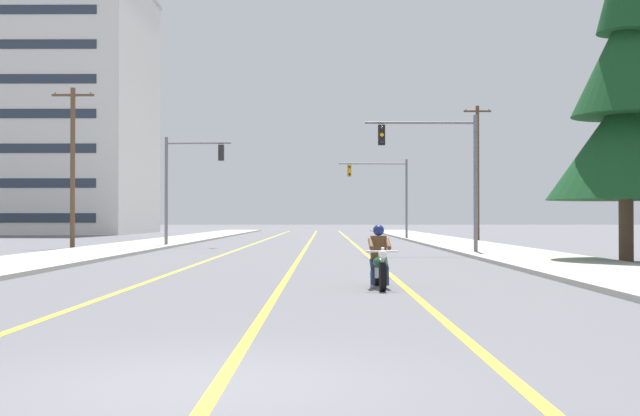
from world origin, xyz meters
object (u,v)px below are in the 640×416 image
(utility_pole_left_near, at_px, (73,164))
(apartment_building_far_left_block, at_px, (19,108))
(motorcycle_with_rider, at_px, (379,263))
(conifer_tree_right_verge_near, at_px, (625,106))
(utility_pole_right_far, at_px, (478,170))
(traffic_signal_near_right, at_px, (443,162))
(traffic_signal_mid_right, at_px, (387,186))
(traffic_signal_near_left, at_px, (184,176))

(utility_pole_left_near, xyz_separation_m, apartment_building_far_left_block, (-19.23, 41.89, 8.92))
(motorcycle_with_rider, bearing_deg, conifer_tree_right_verge_near, 46.53)
(motorcycle_with_rider, relative_size, utility_pole_right_far, 0.22)
(traffic_signal_near_right, distance_m, conifer_tree_right_verge_near, 8.91)
(motorcycle_with_rider, height_order, utility_pole_right_far, utility_pole_right_far)
(traffic_signal_mid_right, bearing_deg, traffic_signal_near_right, -89.03)
(traffic_signal_near_left, distance_m, utility_pole_left_near, 6.06)
(utility_pole_right_far, bearing_deg, utility_pole_left_near, -148.96)
(traffic_signal_near_left, bearing_deg, traffic_signal_near_right, -35.61)
(motorcycle_with_rider, xyz_separation_m, traffic_signal_near_left, (-9.16, 26.31, 3.44))
(traffic_signal_near_left, relative_size, conifer_tree_right_verge_near, 0.51)
(conifer_tree_right_verge_near, bearing_deg, traffic_signal_mid_right, 100.10)
(traffic_signal_mid_right, bearing_deg, apartment_building_far_left_block, 147.92)
(conifer_tree_right_verge_near, bearing_deg, utility_pole_right_far, 88.99)
(traffic_signal_near_left, xyz_separation_m, traffic_signal_mid_right, (12.74, 16.76, 0.10))
(motorcycle_with_rider, relative_size, traffic_signal_near_right, 0.35)
(traffic_signal_near_right, xyz_separation_m, apartment_building_far_left_block, (-38.27, 49.90, 9.41))
(motorcycle_with_rider, bearing_deg, traffic_signal_near_right, 76.60)
(traffic_signal_mid_right, height_order, utility_pole_right_far, utility_pole_right_far)
(conifer_tree_right_verge_near, bearing_deg, traffic_signal_near_right, 128.39)
(traffic_signal_near_right, relative_size, apartment_building_far_left_block, 0.23)
(traffic_signal_mid_right, xyz_separation_m, utility_pole_left_near, (-18.60, -18.18, 0.47))
(utility_pole_left_near, relative_size, apartment_building_far_left_block, 0.32)
(traffic_signal_near_right, bearing_deg, utility_pole_left_near, 157.17)
(traffic_signal_near_left, bearing_deg, apartment_building_far_left_block, 121.80)
(motorcycle_with_rider, distance_m, apartment_building_far_left_block, 76.15)
(traffic_signal_near_right, bearing_deg, motorcycle_with_rider, -103.40)
(utility_pole_left_near, height_order, utility_pole_right_far, utility_pole_right_far)
(traffic_signal_mid_right, height_order, conifer_tree_right_verge_near, conifer_tree_right_verge_near)
(utility_pole_left_near, xyz_separation_m, utility_pole_right_far, (25.02, 15.06, 0.55))
(traffic_signal_near_left, distance_m, traffic_signal_mid_right, 21.05)
(traffic_signal_near_right, relative_size, conifer_tree_right_verge_near, 0.51)
(motorcycle_with_rider, xyz_separation_m, conifer_tree_right_verge_near, (9.47, 9.99, 5.01))
(traffic_signal_mid_right, bearing_deg, traffic_signal_near_left, -127.24)
(traffic_signal_mid_right, bearing_deg, utility_pole_right_far, -25.93)
(traffic_signal_mid_right, distance_m, apartment_building_far_left_block, 45.62)
(traffic_signal_near_left, distance_m, apartment_building_far_left_block, 48.55)
(motorcycle_with_rider, distance_m, traffic_signal_near_right, 17.70)
(utility_pole_left_near, bearing_deg, motorcycle_with_rider, -58.88)
(motorcycle_with_rider, xyz_separation_m, apartment_building_far_left_block, (-34.25, 66.77, 12.93))
(traffic_signal_near_left, xyz_separation_m, utility_pole_left_near, (-5.86, -1.42, 0.57))
(traffic_signal_near_right, relative_size, utility_pole_right_far, 0.63)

